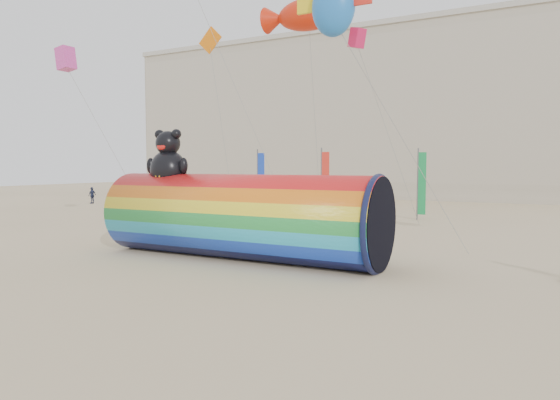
% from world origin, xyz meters
% --- Properties ---
extents(ground, '(160.00, 160.00, 0.00)m').
position_xyz_m(ground, '(0.00, 0.00, 0.00)').
color(ground, '#CCB58C').
rests_on(ground, ground).
extents(hotel_building, '(60.40, 15.40, 20.60)m').
position_xyz_m(hotel_building, '(-12.00, 45.95, 10.31)').
color(hotel_building, '#B7AD99').
rests_on(hotel_building, ground).
extents(windsock_assembly, '(12.34, 3.76, 5.69)m').
position_xyz_m(windsock_assembly, '(-0.36, -0.50, 1.89)').
color(windsock_assembly, red).
rests_on(windsock_assembly, ground).
extents(festival_banners, '(11.99, 4.05, 5.20)m').
position_xyz_m(festival_banners, '(-2.62, 15.72, 2.64)').
color(festival_banners, '#59595E').
rests_on(festival_banners, ground).
extents(flying_kites, '(29.37, 11.50, 9.44)m').
position_xyz_m(flying_kites, '(2.05, 4.43, 11.18)').
color(flying_kites, blue).
rests_on(flying_kites, ground).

